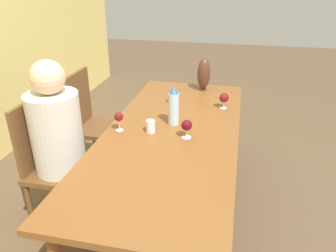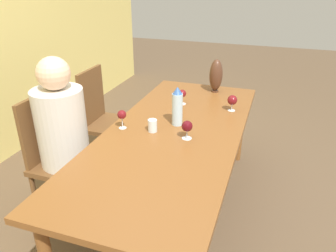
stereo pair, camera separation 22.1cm
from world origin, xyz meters
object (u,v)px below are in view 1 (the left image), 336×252
Objects in this scene: water_tumbler at (151,126)px; person_near at (60,143)px; wine_glass_2 at (119,117)px; chair_far at (94,121)px; chair_near at (52,161)px; wine_glass_0 at (224,98)px; wine_glass_3 at (174,94)px; vase at (204,74)px; wine_glass_1 at (187,126)px; water_bottle at (174,106)px.

person_near is (-0.20, 0.61, -0.10)m from water_tumbler.
person_near is at bearing 114.94° from wine_glass_2.
chair_far is (0.54, 0.70, -0.26)m from water_tumbler.
chair_near is at bearing 90.00° from person_near.
wine_glass_0 is at bearing -56.83° from chair_near.
chair_far reaches higher than wine_glass_3.
wine_glass_0 is 0.14× the size of chair_near.
vase is 0.32× the size of chair_far.
person_near is (-0.17, 0.88, -0.14)m from wine_glass_1.
vase is 2.23× the size of wine_glass_2.
water_bottle is 0.24m from water_tumbler.
chair_near is (-0.78, 0.75, -0.31)m from wine_glass_3.
chair_far is (0.37, 0.83, -0.36)m from water_bottle.
person_near is at bearing -90.00° from chair_near.
water_tumbler is at bearing 165.56° from vase.
wine_glass_2 reaches higher than wine_glass_3.
vase is at bearing 0.50° from wine_glass_1.
wine_glass_1 is at bearing 160.31° from wine_glass_0.
chair_far is (-0.45, 0.96, -0.38)m from vase.
water_bottle is 2.24× the size of wine_glass_1.
water_bottle is at bearing 139.16° from wine_glass_0.
wine_glass_2 is at bearing 129.98° from wine_glass_0.
water_tumbler is 0.09× the size of chair_near.
water_bottle is at bearing 171.44° from vase.
wine_glass_2 is at bearing 89.26° from wine_glass_1.
water_bottle reaches higher than wine_glass_1.
wine_glass_0 is at bearing -40.84° from water_bottle.
person_near is at bearing 101.12° from wine_glass_1.
water_bottle is 0.83m from vase.
vase reaches higher than wine_glass_2.
vase is 2.41× the size of wine_glass_3.
vase is at bearing -25.56° from wine_glass_2.
vase is 2.38× the size of wine_glass_1.
person_near is at bearing -173.11° from chair_far.
wine_glass_1 reaches higher than wine_glass_3.
wine_glass_1 is at bearing -146.25° from water_bottle.
wine_glass_1 is at bearing -160.61° from wine_glass_3.
wine_glass_2 is at bearing 155.23° from wine_glass_3.
wine_glass_0 is 1.22m from chair_far.
wine_glass_2 is 0.11× the size of person_near.
water_bottle is 0.24m from wine_glass_1.
vase is 1.49m from person_near.
water_tumbler is at bearing 175.14° from wine_glass_3.
chair_far is at bearing 0.00° from chair_near.
chair_near and chair_far have the same top height.
water_tumbler is at bearing 140.09° from wine_glass_0.
wine_glass_3 is at bearing -86.69° from chair_far.
wine_glass_0 is (0.57, -0.48, 0.05)m from water_tumbler.
wine_glass_0 is at bearing -54.74° from person_near.
water_bottle is at bearing 33.75° from wine_glass_1.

